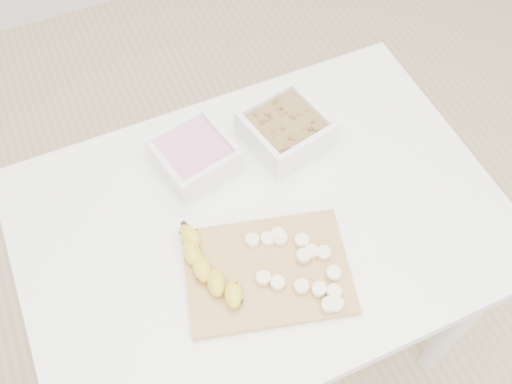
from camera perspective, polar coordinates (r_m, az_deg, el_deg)
name	(u,v)px	position (r m, az deg, el deg)	size (l,w,h in m)	color
ground	(260,334)	(1.88, 0.38, -14.05)	(3.50, 3.50, 0.00)	#C6AD89
table	(261,240)	(1.27, 0.55, -4.79)	(1.00, 0.70, 0.75)	white
bowl_yogurt	(195,155)	(1.24, -6.15, 3.68)	(0.18, 0.18, 0.07)	white
bowl_granola	(285,129)	(1.28, 2.97, 6.29)	(0.19, 0.19, 0.08)	white
cutting_board	(268,271)	(1.13, 1.16, -7.93)	(0.32, 0.23, 0.01)	tan
banana	(210,268)	(1.11, -4.67, -7.58)	(0.05, 0.20, 0.03)	gold
banana_slices	(300,266)	(1.12, 4.46, -7.37)	(0.16, 0.22, 0.02)	#FCEABD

